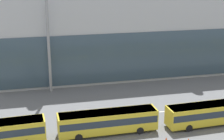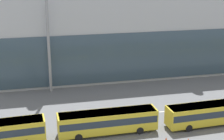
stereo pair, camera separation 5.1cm
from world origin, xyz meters
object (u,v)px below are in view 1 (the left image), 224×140
Objects in this scene: shuttle_bus_2 at (108,121)px; shuttle_bus_3 at (212,112)px; traffic_cone_2 at (166,140)px; airliner_at_gate_far at (129,35)px.

shuttle_bus_2 is 15.11m from shuttle_bus_3.
shuttle_bus_2 is 17.87× the size of traffic_cone_2.
shuttle_bus_2 is 8.14m from traffic_cone_2.
shuttle_bus_3 is 17.98× the size of traffic_cone_2.
shuttle_bus_2 is 0.99× the size of shuttle_bus_3.
airliner_at_gate_far is at bearing 79.84° from traffic_cone_2.
shuttle_bus_3 is (15.10, -0.73, 0.00)m from shuttle_bus_2.
shuttle_bus_3 reaches higher than traffic_cone_2.
traffic_cone_2 is (6.77, -4.26, -1.48)m from shuttle_bus_2.
shuttle_bus_2 is at bearing 175.22° from shuttle_bus_3.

